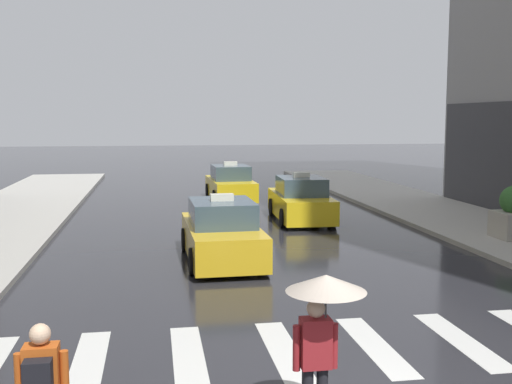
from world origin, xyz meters
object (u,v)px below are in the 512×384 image
Objects in this scene: taxi_lead at (222,234)px; taxi_second at (301,201)px; pedestrian_with_umbrella at (322,310)px; taxi_third at (230,185)px.

taxi_lead is 0.99× the size of taxi_second.
taxi_lead is at bearing 91.19° from pedestrian_with_umbrella.
pedestrian_with_umbrella is (-1.52, -21.16, 0.79)m from taxi_third.
pedestrian_with_umbrella reaches higher than taxi_third.
taxi_lead and taxi_third have the same top height.
taxi_second is (3.58, 5.97, 0.00)m from taxi_lead.
taxi_lead is at bearing -98.10° from taxi_third.
pedestrian_with_umbrella is at bearing -102.62° from taxi_second.
pedestrian_with_umbrella reaches higher than taxi_lead.
taxi_third is (-1.87, 6.03, 0.00)m from taxi_second.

